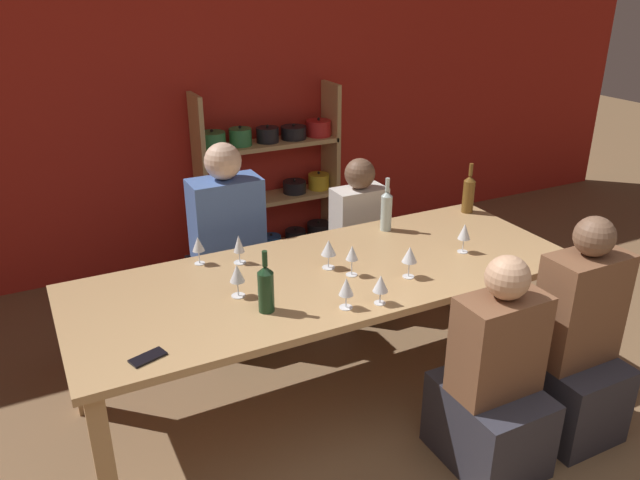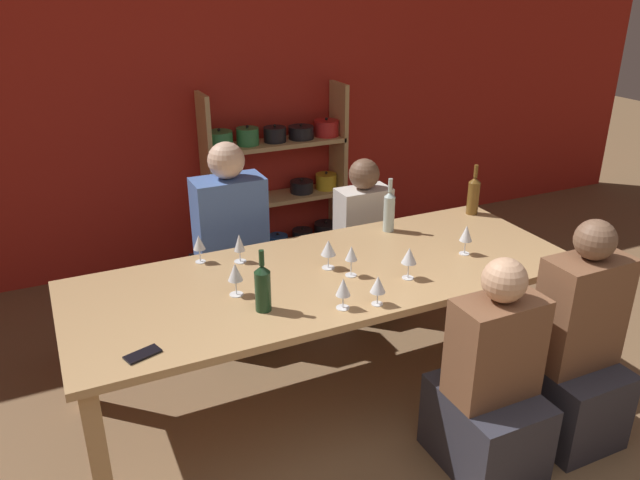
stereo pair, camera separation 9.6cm
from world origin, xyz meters
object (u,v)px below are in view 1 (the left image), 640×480
Objects in this scene: wine_glass_red_b at (381,284)px; person_far_b at (230,267)px; wine_bottle_green at (386,210)px; wine_bottle_dark at (469,193)px; wine_glass_red_a at (464,232)px; shelf_unit at (268,188)px; wine_glass_empty_a at (237,274)px; wine_glass_empty_c at (346,287)px; person_far_a at (358,253)px; person_near_b at (572,356)px; cell_phone at (148,357)px; wine_bottle_amber at (266,288)px; wine_glass_red_c at (410,255)px; person_near_a at (492,392)px; dining_table at (328,284)px; wine_glass_white_b at (352,254)px; wine_glass_white_a at (329,248)px; wine_glass_empty_b at (198,245)px; wine_glass_empty_d at (239,245)px.

person_far_b reaches higher than wine_glass_red_b.
wine_bottle_green is 0.66m from wine_bottle_dark.
wine_glass_red_a is at bearing 21.76° from wine_glass_red_b.
shelf_unit is 2.24m from wine_glass_empty_a.
wine_glass_red_b is at bearing -12.65° from wine_glass_empty_c.
person_far_a is 0.92× the size of person_near_b.
shelf_unit is at bearing 80.68° from wine_glass_red_b.
wine_glass_empty_a is at bearing -166.76° from wine_bottle_dark.
person_near_b is (-0.28, -1.22, -0.46)m from wine_bottle_dark.
person_near_b is (2.03, -0.46, -0.33)m from cell_phone.
wine_bottle_amber is 1.27m from wine_glass_red_a.
person_far_a reaches higher than wine_glass_red_c.
wine_bottle_green is 0.28× the size of person_near_b.
wine_glass_red_a is 0.15× the size of person_near_b.
shelf_unit reaches higher than wine_glass_red_a.
person_near_a is at bearing -40.76° from wine_glass_empty_c.
cell_phone is (-1.05, -0.38, 0.08)m from dining_table.
wine_glass_red_c reaches higher than wine_glass_empty_c.
cell_phone is (-0.60, -0.14, -0.12)m from wine_bottle_amber.
wine_glass_empty_c is 0.93× the size of wine_glass_white_b.
wine_glass_empty_a reaches higher than cell_phone.
wine_glass_empty_a is 0.62m from wine_glass_white_b.
wine_glass_red_a is 1.06× the size of wine_glass_white_a.
person_near_a is 1.67m from person_far_a.
person_near_b is (0.88, -0.75, -0.45)m from wine_glass_white_b.
wine_glass_red_b is 0.34m from wine_glass_red_c.
wine_glass_empty_a reaches higher than wine_glass_empty_c.
wine_glass_white_a is at bearing 95.02° from wine_glass_red_b.
dining_table is 15.67× the size of wine_glass_red_c.
wine_bottle_green is at bearing 107.52° from person_near_b.
wine_glass_red_a is at bearing -8.29° from dining_table.
cell_phone is at bearing -165.77° from wine_glass_white_b.
wine_glass_red_a is 1.07× the size of cell_phone.
wine_bottle_green reaches higher than wine_glass_red_a.
person_far_a is 1.67m from person_near_b.
cell_phone is at bearing -120.31° from wine_glass_empty_b.
wine_glass_red_b is at bearing 155.05° from person_near_b.
cell_phone is (-1.86, -0.26, -0.12)m from wine_glass_red_a.
wine_glass_white_b is 0.14× the size of person_near_b.
person_near_a is (0.38, -0.43, -0.47)m from wine_glass_red_b.
wine_bottle_amber is at bearing 179.27° from wine_glass_red_c.
wine_glass_empty_a is 0.45m from wine_glass_empty_b.
wine_bottle_amber is at bearing -152.98° from dining_table.
wine_glass_red_c is at bearing 31.31° from wine_glass_red_b.
cell_phone is (-1.50, -2.33, 0.19)m from shelf_unit.
wine_glass_red_b is at bearing 64.11° from person_far_a.
wine_glass_empty_d is (-1.64, -0.06, -0.02)m from wine_bottle_dark.
wine_glass_empty_c is at bearing 139.24° from person_near_a.
wine_bottle_green is at bearing 29.70° from wine_bottle_amber.
cell_phone is at bearing 167.12° from person_near_b.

